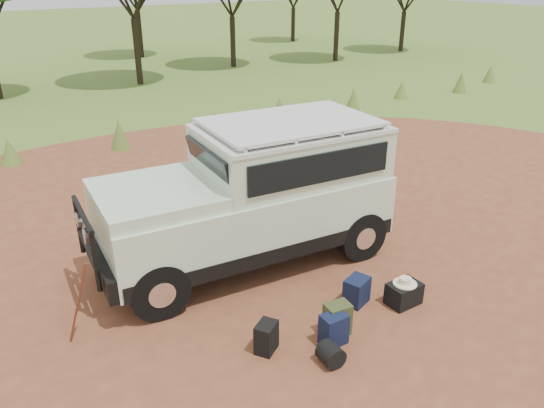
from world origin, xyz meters
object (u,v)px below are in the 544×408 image
walking_staff (78,304)px  safari_vehicle (254,198)px  backpack_black (266,337)px  backpack_navy (334,329)px  backpack_olive (337,319)px  duffel_navy (357,291)px  hard_case (404,294)px

walking_staff → safari_vehicle: bearing=-54.4°
backpack_black → backpack_navy: size_ratio=0.94×
safari_vehicle → backpack_navy: bearing=-92.1°
backpack_olive → duffel_navy: backpack_olive is taller
backpack_black → backpack_olive: bearing=-45.3°
safari_vehicle → backpack_olive: bearing=-88.3°
backpack_navy → backpack_olive: (0.19, 0.15, 0.01)m
backpack_black → duffel_navy: (1.87, 0.18, -0.00)m
duffel_navy → hard_case: size_ratio=0.86×
walking_staff → backpack_olive: 3.77m
duffel_navy → safari_vehicle: bearing=87.1°
backpack_black → walking_staff: bearing=109.7°
walking_staff → backpack_olive: (3.22, -1.92, -0.39)m
safari_vehicle → walking_staff: 3.50m
backpack_olive → duffel_navy: bearing=36.7°
backpack_navy → duffel_navy: 1.13m
hard_case → walking_staff: bearing=157.8°
duffel_navy → backpack_olive: bearing=-169.5°
backpack_black → backpack_olive: 1.12m
safari_vehicle → backpack_olive: (-0.15, -2.59, -0.99)m
backpack_navy → backpack_olive: size_ratio=0.95×
safari_vehicle → backpack_navy: size_ratio=11.20×
duffel_navy → hard_case: 0.77m
backpack_black → backpack_navy: 0.99m
walking_staff → backpack_black: walking_staff is taller
backpack_black → hard_case: (2.50, -0.25, -0.04)m
backpack_olive → hard_case: size_ratio=0.97×
backpack_navy → safari_vehicle: bearing=84.6°
backpack_navy → backpack_black: bearing=158.0°
safari_vehicle → walking_staff: safari_vehicle is taller
backpack_navy → duffel_navy: bearing=33.0°
hard_case → backpack_black: bearing=174.5°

